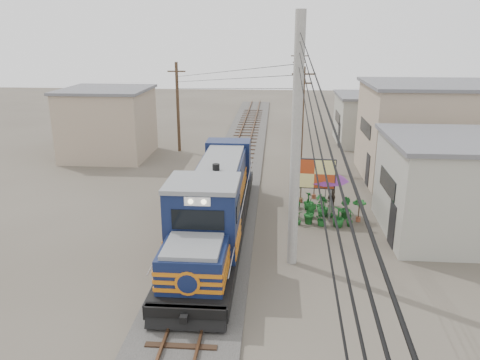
# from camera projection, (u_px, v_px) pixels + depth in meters

# --- Properties ---
(ground) EXTENTS (120.00, 120.00, 0.00)m
(ground) POSITION_uv_depth(u_px,v_px,m) (211.00, 254.00, 20.33)
(ground) COLOR #473F35
(ground) RESTS_ON ground
(ballast) EXTENTS (3.60, 70.00, 0.16)m
(ballast) POSITION_uv_depth(u_px,v_px,m) (232.00, 182.00, 29.80)
(ballast) COLOR #595651
(ballast) RESTS_ON ground
(track) EXTENTS (1.15, 70.00, 0.12)m
(track) POSITION_uv_depth(u_px,v_px,m) (232.00, 179.00, 29.74)
(track) COLOR #51331E
(track) RESTS_ON ground
(locomotive) EXTENTS (2.76, 15.03, 3.72)m
(locomotive) POSITION_uv_depth(u_px,v_px,m) (215.00, 204.00, 21.48)
(locomotive) COLOR black
(locomotive) RESTS_ON ground
(utility_pole_main) EXTENTS (0.40, 0.40, 10.00)m
(utility_pole_main) POSITION_uv_depth(u_px,v_px,m) (296.00, 146.00, 18.07)
(utility_pole_main) COLOR #9E9B93
(utility_pole_main) RESTS_ON ground
(wooden_pole_mid) EXTENTS (1.60, 0.24, 7.00)m
(wooden_pole_mid) POSITION_uv_depth(u_px,v_px,m) (302.00, 116.00, 32.18)
(wooden_pole_mid) COLOR #4C3826
(wooden_pole_mid) RESTS_ON ground
(wooden_pole_far) EXTENTS (1.60, 0.24, 7.50)m
(wooden_pole_far) POSITION_uv_depth(u_px,v_px,m) (298.00, 88.00, 45.38)
(wooden_pole_far) COLOR #4C3826
(wooden_pole_far) RESTS_ON ground
(wooden_pole_left) EXTENTS (1.60, 0.24, 7.00)m
(wooden_pole_left) POSITION_uv_depth(u_px,v_px,m) (178.00, 105.00, 36.67)
(wooden_pole_left) COLOR #4C3826
(wooden_pole_left) RESTS_ON ground
(power_lines) EXTENTS (9.65, 19.00, 3.30)m
(power_lines) POSITION_uv_depth(u_px,v_px,m) (226.00, 63.00, 26.10)
(power_lines) COLOR black
(power_lines) RESTS_ON ground
(shophouse_front) EXTENTS (7.35, 6.30, 4.70)m
(shophouse_front) POSITION_uv_depth(u_px,v_px,m) (465.00, 187.00, 21.62)
(shophouse_front) COLOR #9A988C
(shophouse_front) RESTS_ON ground
(shophouse_mid) EXTENTS (8.40, 7.35, 6.20)m
(shophouse_mid) POSITION_uv_depth(u_px,v_px,m) (429.00, 132.00, 29.86)
(shophouse_mid) COLOR gray
(shophouse_mid) RESTS_ON ground
(shophouse_back) EXTENTS (6.30, 6.30, 4.20)m
(shophouse_back) POSITION_uv_depth(u_px,v_px,m) (373.00, 119.00, 39.78)
(shophouse_back) COLOR #9A988C
(shophouse_back) RESTS_ON ground
(shophouse_left) EXTENTS (6.30, 6.30, 5.20)m
(shophouse_left) POSITION_uv_depth(u_px,v_px,m) (108.00, 123.00, 35.46)
(shophouse_left) COLOR gray
(shophouse_left) RESTS_ON ground
(billboard) EXTENTS (2.11, 0.31, 3.26)m
(billboard) POSITION_uv_depth(u_px,v_px,m) (314.00, 175.00, 23.22)
(billboard) COLOR #99999E
(billboard) RESTS_ON ground
(market_umbrella) EXTENTS (2.76, 2.76, 2.54)m
(market_umbrella) POSITION_uv_depth(u_px,v_px,m) (327.00, 175.00, 23.88)
(market_umbrella) COLOR black
(market_umbrella) RESTS_ON ground
(vendor) EXTENTS (0.63, 0.56, 1.46)m
(vendor) POSITION_uv_depth(u_px,v_px,m) (332.00, 194.00, 25.67)
(vendor) COLOR black
(vendor) RESTS_ON ground
(plant_nursery) EXTENTS (3.18, 3.07, 1.13)m
(plant_nursery) POSITION_uv_depth(u_px,v_px,m) (320.00, 210.00, 24.05)
(plant_nursery) COLOR #1A5D22
(plant_nursery) RESTS_ON ground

